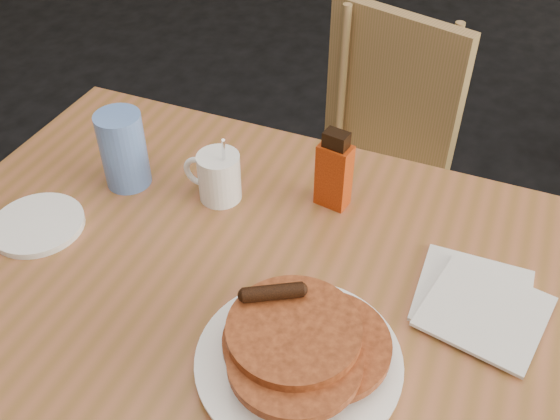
# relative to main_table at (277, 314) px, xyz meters

# --- Properties ---
(main_table) EXTENTS (1.31, 0.89, 0.75)m
(main_table) POSITION_rel_main_table_xyz_m (0.00, 0.00, 0.00)
(main_table) COLOR #995836
(main_table) RESTS_ON floor
(chair_main_far) EXTENTS (0.48, 0.49, 0.85)m
(chair_main_far) POSITION_rel_main_table_xyz_m (-0.02, 0.76, -0.21)
(chair_main_far) COLOR #A87C4F
(chair_main_far) RESTS_ON floor
(pancake_plate) EXTENTS (0.28, 0.28, 0.10)m
(pancake_plate) POSITION_rel_main_table_xyz_m (0.07, -0.10, 0.07)
(pancake_plate) COLOR white
(pancake_plate) RESTS_ON main_table
(coffee_mug) EXTENTS (0.11, 0.08, 0.14)m
(coffee_mug) POSITION_rel_main_table_xyz_m (-0.19, 0.18, 0.09)
(coffee_mug) COLOR white
(coffee_mug) RESTS_ON main_table
(syrup_bottle) EXTENTS (0.06, 0.05, 0.15)m
(syrup_bottle) POSITION_rel_main_table_xyz_m (0.01, 0.24, 0.11)
(syrup_bottle) COLOR maroon
(syrup_bottle) RESTS_ON main_table
(napkin_stack) EXTENTS (0.20, 0.21, 0.01)m
(napkin_stack) POSITION_rel_main_table_xyz_m (0.29, 0.10, 0.05)
(napkin_stack) COLOR silver
(napkin_stack) RESTS_ON main_table
(blue_tumbler) EXTENTS (0.10, 0.10, 0.14)m
(blue_tumbler) POSITION_rel_main_table_xyz_m (-0.36, 0.16, 0.11)
(blue_tumbler) COLOR #567CC9
(blue_tumbler) RESTS_ON main_table
(side_saucer) EXTENTS (0.20, 0.20, 0.01)m
(side_saucer) POSITION_rel_main_table_xyz_m (-0.44, -0.01, 0.05)
(side_saucer) COLOR white
(side_saucer) RESTS_ON main_table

